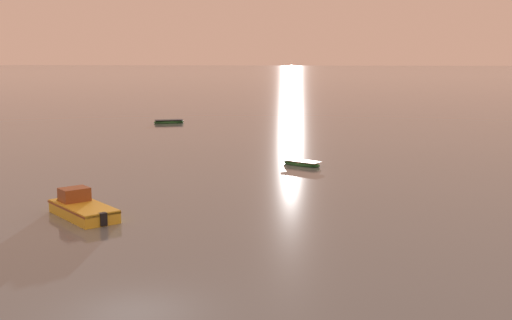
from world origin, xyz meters
TOP-DOWN VIEW (x-y plane):
  - ground_plane at (0.00, 0.00)m, footprint 800.00×800.00m
  - rowboat_moored_3 at (5.38, 28.48)m, footprint 3.28×2.70m
  - rowboat_moored_4 at (-10.60, 56.77)m, footprint 3.81×2.30m
  - motorboat_moored_2 at (-6.36, 12.71)m, footprint 5.04×5.23m

SIDE VIEW (x-z plane):
  - ground_plane at x=0.00m, z-range 0.00..0.00m
  - rowboat_moored_3 at x=5.38m, z-range -0.12..0.39m
  - rowboat_moored_4 at x=-10.60m, z-range -0.13..0.44m
  - motorboat_moored_2 at x=-6.36m, z-range -0.72..1.34m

